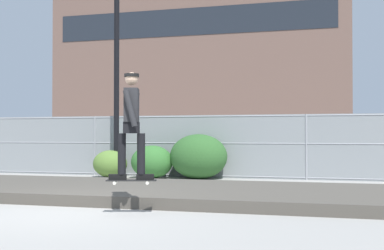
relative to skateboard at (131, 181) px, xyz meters
The scene contains 11 objects.
ground_plane 1.11m from the skateboard, 165.94° to the right, with size 120.00×120.00×0.00m, color gray.
gravel_berm 2.55m from the skateboard, 112.04° to the left, with size 14.49×3.72×0.21m, color #4C473F.
skateboard is the anchor object (origin of this frame).
skater 0.99m from the skateboard, 165.96° to the left, with size 0.72×0.62×1.73m.
chain_fence 7.28m from the skateboard, 97.45° to the left, with size 19.59×0.06×1.85m.
street_lamp 8.50m from the skateboard, 115.78° to the left, with size 0.44×0.44×7.77m.
parked_car_near 12.25m from the skateboard, 120.29° to the left, with size 4.48×2.10×1.66m.
library_building 45.18m from the skateboard, 102.78° to the left, with size 28.16×10.71×18.65m.
shrub_left 7.37m from the skateboard, 117.22° to the left, with size 1.04×0.85×0.81m.
shrub_center 6.85m from the skateboard, 107.36° to the left, with size 1.24×1.02×0.96m.
shrub_right 6.74m from the skateboard, 95.83° to the left, with size 1.67×1.36×1.29m.
Camera 1 is at (4.16, -7.61, 1.27)m, focal length 49.20 mm.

